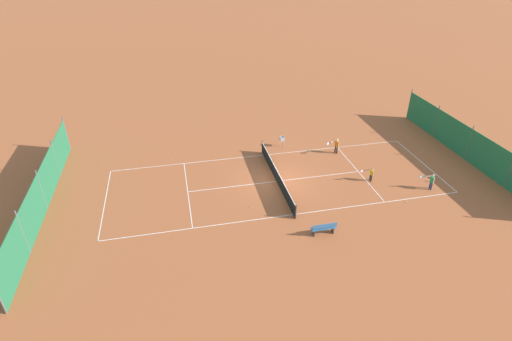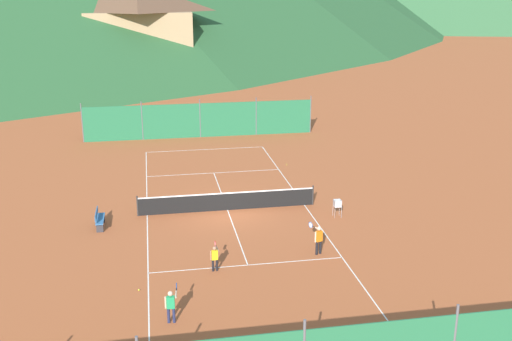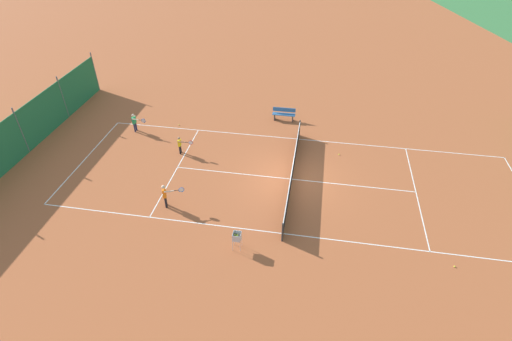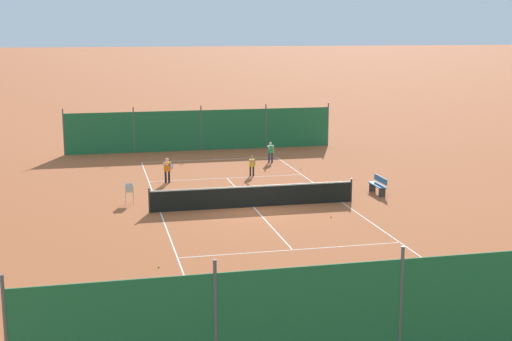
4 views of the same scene
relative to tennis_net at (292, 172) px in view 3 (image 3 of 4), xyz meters
name	(u,v)px [view 3 (image 3 of 4)]	position (x,y,z in m)	size (l,w,h in m)	color
ground_plane	(292,179)	(0.00, 0.00, -0.50)	(600.00, 600.00, 0.00)	#A8542D
court_line_markings	(292,179)	(0.00, 0.00, -0.50)	(8.25, 23.85, 0.01)	white
tennis_net	(292,172)	(0.00, 0.00, 0.00)	(9.18, 0.08, 1.06)	#2D2D2D
windscreen_fence_near	(22,133)	(0.00, -15.50, 0.81)	(17.28, 0.08, 2.90)	#236B42
player_far_baseline	(165,194)	(3.18, -5.84, 0.25)	(0.41, 1.10, 1.29)	black
player_near_baseline	(180,144)	(-1.40, -6.62, 0.14)	(0.37, 0.95, 1.09)	black
player_far_service	(135,121)	(-3.31, -10.23, 0.21)	(0.48, 0.99, 1.21)	#23284C
tennis_ball_mid_court	(339,154)	(-2.77, 2.48, -0.47)	(0.07, 0.07, 0.07)	#CCE033
tennis_ball_far_corner	(454,267)	(4.81, 7.25, -0.47)	(0.07, 0.07, 0.07)	#CCE033
tennis_ball_by_net_right	(179,125)	(-4.46, -7.80, -0.47)	(0.07, 0.07, 0.07)	#CCE033
ball_hopper	(237,237)	(5.30, -1.88, 0.16)	(0.36, 0.36, 0.89)	#B7B7BC
courtside_bench	(284,114)	(-6.34, -1.18, -0.05)	(0.36, 1.50, 0.84)	#336699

